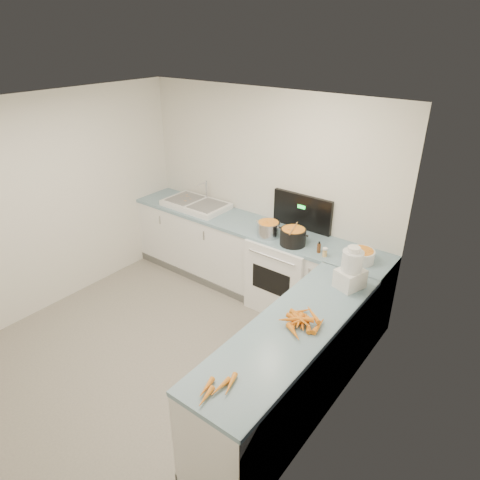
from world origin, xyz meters
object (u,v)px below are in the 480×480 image
Objects in this scene: extract_bottle at (319,248)px; food_processor at (351,270)px; stove at (286,271)px; black_pot at (293,238)px; mixing_bowl at (361,256)px; steel_pot at (268,230)px; sink at (196,204)px; spice_jar at (325,253)px.

food_processor reaches higher than extract_bottle.
stove reaches higher than black_pot.
black_pot is 2.80× the size of extract_bottle.
extract_bottle is at bearing -168.53° from mixing_bowl.
mixing_bowl is at bearing 4.29° from steel_pot.
black_pot is 0.69× the size of food_processor.
stove reaches higher than sink.
food_processor is (0.87, -0.42, 0.10)m from black_pot.
spice_jar is at bearing 139.37° from food_processor.
mixing_bowl is 0.44m from extract_bottle.
sink reaches higher than spice_jar.
stove is 5.18× the size of steel_pot.
extract_bottle is at bearing 156.89° from spice_jar.
extract_bottle is (0.32, 0.00, -0.03)m from black_pot.
spice_jar is at bearing -3.48° from steel_pot.
food_processor is (2.46, -0.58, 0.14)m from sink.
stove is at bearing 34.09° from steel_pot.
stove is at bearing 135.42° from black_pot.
extract_bottle is 1.26× the size of spice_jar.
black_pot is 0.76m from mixing_bowl.
extract_bottle is 0.10m from spice_jar.
sink reaches higher than extract_bottle.
extract_bottle is at bearing 0.84° from black_pot.
stove is 1.58× the size of sink.
spice_jar is (-0.34, -0.13, -0.02)m from mixing_bowl.
sink is 3.00× the size of black_pot.
stove reaches higher than food_processor.
steel_pot is at bearing 178.11° from black_pot.
spice_jar is 0.61m from food_processor.
spice_jar is at bearing -159.60° from mixing_bowl.
mixing_bowl is at bearing -3.07° from stove.
extract_bottle is (0.46, -0.14, 0.52)m from stove.
mixing_bowl is 0.54m from food_processor.
extract_bottle is (0.65, -0.01, -0.03)m from steel_pot.
steel_pot is at bearing 160.05° from food_processor.
black_pot is at bearing -179.16° from extract_bottle.
stove is 1.32m from food_processor.
mixing_bowl is at bearing 11.47° from extract_bottle.
black_pot is at bearing -1.89° from steel_pot.
black_pot is at bearing 153.89° from food_processor.
extract_bottle is 0.71m from food_processor.
stove is 3.28× the size of food_processor.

